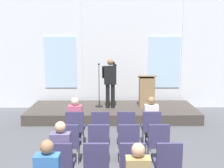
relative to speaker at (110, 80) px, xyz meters
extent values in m
cube|color=silver|center=(0.08, 1.39, 0.80)|extent=(10.17, 0.10, 4.31)
cube|color=silver|center=(-1.96, 1.33, 0.48)|extent=(1.25, 0.04, 2.01)
cube|color=silver|center=(-1.18, 1.34, 0.80)|extent=(0.20, 0.08, 4.31)
cube|color=silver|center=(2.11, 1.33, 0.48)|extent=(1.25, 0.04, 2.01)
cube|color=silver|center=(2.89, 1.34, 0.80)|extent=(0.20, 0.08, 4.31)
cube|color=#3F3833|center=(0.08, 0.06, -1.18)|extent=(5.83, 2.06, 0.35)
cylinder|color=black|center=(-0.09, -0.02, -0.58)|extent=(0.14, 0.14, 0.84)
cylinder|color=black|center=(0.09, -0.02, -0.58)|extent=(0.14, 0.14, 0.84)
cube|color=black|center=(0.00, -0.02, 0.16)|extent=(0.42, 0.22, 0.63)
cube|color=maroon|center=(0.00, 0.10, 0.24)|extent=(0.06, 0.01, 0.38)
sphere|color=#8C6647|center=(0.00, -0.01, 0.61)|extent=(0.21, 0.21, 0.21)
cylinder|color=black|center=(-0.24, 0.06, 0.26)|extent=(0.09, 0.28, 0.45)
cylinder|color=black|center=(0.16, 0.11, 0.50)|extent=(0.15, 0.36, 0.15)
cylinder|color=black|center=(0.11, 0.25, 0.54)|extent=(0.11, 0.34, 0.15)
sphere|color=#8C6647|center=(0.02, 0.51, 0.63)|extent=(0.10, 0.10, 0.10)
cylinder|color=black|center=(-0.39, 0.17, -0.98)|extent=(0.28, 0.28, 0.03)
cylinder|color=black|center=(-0.39, 0.17, -0.24)|extent=(0.02, 0.02, 1.45)
sphere|color=#262626|center=(-0.39, 0.17, 0.52)|extent=(0.07, 0.07, 0.07)
cube|color=#93724C|center=(1.29, 0.10, -0.47)|extent=(0.52, 0.40, 1.05)
cube|color=#93724C|center=(1.29, 0.12, 0.09)|extent=(0.60, 0.48, 0.14)
cylinder|color=#99999E|center=(-0.72, -2.24, -1.15)|extent=(0.04, 0.04, 0.40)
cylinder|color=#99999E|center=(-1.08, -2.24, -1.15)|extent=(0.04, 0.04, 0.40)
cylinder|color=#99999E|center=(-0.72, -2.58, -1.15)|extent=(0.04, 0.04, 0.40)
cylinder|color=#99999E|center=(-1.08, -2.58, -1.15)|extent=(0.04, 0.04, 0.40)
cube|color=#383356|center=(-0.90, -2.41, -0.91)|extent=(0.46, 0.44, 0.08)
cube|color=#383356|center=(-0.90, -2.60, -0.64)|extent=(0.46, 0.06, 0.46)
cylinder|color=#2D2D33|center=(-0.99, -2.23, -1.13)|extent=(0.10, 0.10, 0.44)
cylinder|color=#2D2D33|center=(-0.81, -2.23, -1.13)|extent=(0.10, 0.10, 0.44)
cube|color=#2D2D33|center=(-0.90, -2.35, -0.85)|extent=(0.34, 0.36, 0.12)
cube|color=#B24C66|center=(-0.90, -2.46, -0.54)|extent=(0.36, 0.20, 0.51)
sphere|color=beige|center=(-0.90, -2.44, -0.17)|extent=(0.20, 0.20, 0.20)
cylinder|color=#99999E|center=(-0.07, -2.24, -1.15)|extent=(0.04, 0.04, 0.40)
cylinder|color=#99999E|center=(-0.43, -2.24, -1.15)|extent=(0.04, 0.04, 0.40)
cylinder|color=#99999E|center=(-0.07, -2.58, -1.15)|extent=(0.04, 0.04, 0.40)
cylinder|color=#99999E|center=(-0.43, -2.58, -1.15)|extent=(0.04, 0.04, 0.40)
cube|color=#383356|center=(-0.25, -2.41, -0.91)|extent=(0.46, 0.44, 0.08)
cube|color=#383356|center=(-0.25, -2.60, -0.64)|extent=(0.46, 0.06, 0.46)
cylinder|color=#99999E|center=(0.59, -2.24, -1.15)|extent=(0.04, 0.04, 0.40)
cylinder|color=#99999E|center=(0.23, -2.24, -1.15)|extent=(0.04, 0.04, 0.40)
cylinder|color=#99999E|center=(0.59, -2.58, -1.15)|extent=(0.04, 0.04, 0.40)
cylinder|color=#99999E|center=(0.23, -2.58, -1.15)|extent=(0.04, 0.04, 0.40)
cube|color=#383356|center=(0.41, -2.41, -0.91)|extent=(0.46, 0.44, 0.08)
cube|color=#383356|center=(0.41, -2.60, -0.64)|extent=(0.46, 0.06, 0.46)
cylinder|color=#99999E|center=(1.24, -2.24, -1.15)|extent=(0.04, 0.04, 0.40)
cylinder|color=#99999E|center=(0.88, -2.24, -1.15)|extent=(0.04, 0.04, 0.40)
cylinder|color=#99999E|center=(1.24, -2.58, -1.15)|extent=(0.04, 0.04, 0.40)
cylinder|color=#99999E|center=(0.88, -2.58, -1.15)|extent=(0.04, 0.04, 0.40)
cube|color=#383356|center=(1.06, -2.41, -0.91)|extent=(0.46, 0.44, 0.08)
cube|color=#383356|center=(1.06, -2.60, -0.64)|extent=(0.46, 0.06, 0.46)
cylinder|color=#2D2D33|center=(0.97, -2.23, -1.13)|extent=(0.10, 0.10, 0.44)
cylinder|color=#2D2D33|center=(1.15, -2.23, -1.13)|extent=(0.10, 0.10, 0.44)
cube|color=#2D2D33|center=(1.06, -2.35, -0.85)|extent=(0.34, 0.36, 0.12)
cube|color=silver|center=(1.06, -2.46, -0.53)|extent=(0.36, 0.20, 0.52)
sphere|color=#8C6647|center=(1.06, -2.44, -0.16)|extent=(0.20, 0.20, 0.20)
cylinder|color=#99999E|center=(-0.72, -3.25, -1.15)|extent=(0.04, 0.04, 0.40)
cylinder|color=#99999E|center=(-1.08, -3.25, -1.15)|extent=(0.04, 0.04, 0.40)
cylinder|color=#99999E|center=(-0.72, -3.59, -1.15)|extent=(0.04, 0.04, 0.40)
cylinder|color=#99999E|center=(-1.08, -3.59, -1.15)|extent=(0.04, 0.04, 0.40)
cube|color=#383356|center=(-0.90, -3.42, -0.91)|extent=(0.46, 0.44, 0.08)
cube|color=#383356|center=(-0.90, -3.61, -0.64)|extent=(0.46, 0.06, 0.46)
cylinder|color=#99999E|center=(-0.07, -3.25, -1.15)|extent=(0.04, 0.04, 0.40)
cylinder|color=#99999E|center=(-0.43, -3.25, -1.15)|extent=(0.04, 0.04, 0.40)
cylinder|color=#99999E|center=(-0.07, -3.59, -1.15)|extent=(0.04, 0.04, 0.40)
cylinder|color=#99999E|center=(-0.43, -3.59, -1.15)|extent=(0.04, 0.04, 0.40)
cube|color=#383356|center=(-0.25, -3.42, -0.91)|extent=(0.46, 0.44, 0.08)
cube|color=#383356|center=(-0.25, -3.61, -0.64)|extent=(0.46, 0.06, 0.46)
cylinder|color=#99999E|center=(0.59, -3.25, -1.15)|extent=(0.04, 0.04, 0.40)
cylinder|color=#99999E|center=(0.23, -3.25, -1.15)|extent=(0.04, 0.04, 0.40)
cylinder|color=#99999E|center=(0.59, -3.59, -1.15)|extent=(0.04, 0.04, 0.40)
cylinder|color=#99999E|center=(0.23, -3.59, -1.15)|extent=(0.04, 0.04, 0.40)
cube|color=#383356|center=(0.41, -3.42, -0.91)|extent=(0.46, 0.44, 0.08)
cube|color=#383356|center=(0.41, -3.61, -0.64)|extent=(0.46, 0.06, 0.46)
cylinder|color=#99999E|center=(1.24, -3.25, -1.15)|extent=(0.04, 0.04, 0.40)
cylinder|color=#99999E|center=(0.88, -3.25, -1.15)|extent=(0.04, 0.04, 0.40)
cylinder|color=#99999E|center=(1.24, -3.59, -1.15)|extent=(0.04, 0.04, 0.40)
cylinder|color=#99999E|center=(0.88, -3.59, -1.15)|extent=(0.04, 0.04, 0.40)
cube|color=#383356|center=(1.06, -3.42, -0.91)|extent=(0.46, 0.44, 0.08)
cube|color=#383356|center=(1.06, -3.61, -0.64)|extent=(0.46, 0.06, 0.46)
cube|color=#383356|center=(-0.90, -4.43, -0.91)|extent=(0.46, 0.44, 0.08)
cube|color=#383356|center=(-0.90, -4.62, -0.64)|extent=(0.46, 0.06, 0.46)
cube|color=#2D2D33|center=(-0.90, -4.37, -0.85)|extent=(0.34, 0.36, 0.12)
cube|color=#594C72|center=(-0.90, -4.48, -0.53)|extent=(0.36, 0.20, 0.52)
sphere|color=tan|center=(-0.90, -4.46, -0.16)|extent=(0.20, 0.20, 0.20)
cube|color=#383356|center=(-0.25, -4.43, -0.91)|extent=(0.46, 0.44, 0.08)
cube|color=#383356|center=(-0.25, -4.62, -0.64)|extent=(0.46, 0.06, 0.46)
cube|color=#383356|center=(0.41, -4.43, -0.91)|extent=(0.46, 0.44, 0.08)
cube|color=#383356|center=(0.41, -4.62, -0.64)|extent=(0.46, 0.06, 0.46)
cube|color=#383356|center=(1.06, -4.43, -0.91)|extent=(0.46, 0.44, 0.08)
cube|color=#383356|center=(1.06, -4.62, -0.64)|extent=(0.46, 0.06, 0.46)
sphere|color=#8C6647|center=(-0.90, -5.47, -0.11)|extent=(0.20, 0.20, 0.20)
sphere|color=tan|center=(0.41, -5.47, -0.16)|extent=(0.20, 0.20, 0.20)
camera|label=1|loc=(0.01, -9.04, 1.42)|focal=42.43mm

